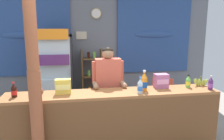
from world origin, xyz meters
name	(u,v)px	position (x,y,z in m)	size (l,w,h in m)	color
ground_plane	(105,134)	(0.00, 1.06, 0.00)	(7.52, 7.52, 0.00)	gray
back_wall_curtained	(95,45)	(-0.02, 2.69, 1.47)	(5.61, 0.22, 2.82)	slate
stall_counter	(115,118)	(0.06, 0.43, 0.56)	(3.14, 0.49, 0.92)	#935B33
timber_post	(34,76)	(-0.98, 0.20, 1.28)	(0.18, 0.16, 2.68)	#995133
drink_fridge	(56,69)	(-0.89, 2.13, 1.01)	(0.70, 0.73, 1.84)	#232328
bottle_shelf_rack	(92,78)	(-0.12, 2.42, 0.72)	(0.48, 0.28, 1.37)	brown
plastic_lawn_chair	(163,94)	(1.33, 1.67, 0.49)	(0.61, 0.61, 0.86)	#E5563D
shopkeeper	(108,82)	(0.05, 0.99, 0.97)	(0.53, 0.42, 1.54)	#28282D
soda_bottle_orange_soda	(144,82)	(0.52, 0.53, 1.06)	(0.10, 0.10, 0.32)	orange
soda_bottle_grape_soda	(211,84)	(1.54, 0.42, 1.02)	(0.07, 0.07, 0.22)	#56286B
soda_bottle_cola	(14,91)	(-1.31, 0.52, 1.01)	(0.08, 0.08, 0.21)	black
soda_bottle_water	(140,86)	(0.43, 0.41, 1.03)	(0.08, 0.08, 0.24)	silver
soda_bottle_lime_soda	(188,82)	(1.28, 0.61, 1.01)	(0.08, 0.08, 0.21)	#75C64C
snack_box_wafer	(161,81)	(0.84, 0.65, 1.03)	(0.21, 0.15, 0.22)	#B76699
snack_box_instant_noodle	(63,86)	(-0.66, 0.58, 1.03)	(0.22, 0.11, 0.21)	#EAD14C
banana_bunch	(200,82)	(1.52, 0.66, 0.98)	(0.27, 0.07, 0.16)	#B7C647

